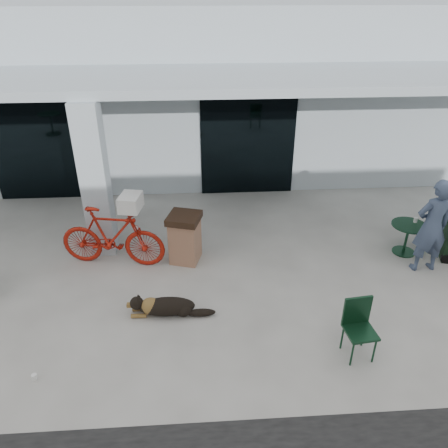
{
  "coord_description": "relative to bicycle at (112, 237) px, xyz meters",
  "views": [
    {
      "loc": [
        0.48,
        -5.66,
        4.96
      ],
      "look_at": [
        0.95,
        1.44,
        1.0
      ],
      "focal_mm": 35.0,
      "sensor_mm": 36.0,
      "label": 1
    }
  ],
  "objects": [
    {
      "name": "overhang",
      "position": [
        1.21,
        1.84,
        2.59
      ],
      "size": [
        22.0,
        2.8,
        0.18
      ],
      "primitive_type": "cube",
      "color": "#A9B6C0",
      "rests_on": "column"
    },
    {
      "name": "storefront_glass_left",
      "position": [
        -1.99,
        3.22,
        0.73
      ],
      "size": [
        2.8,
        0.06,
        2.7
      ],
      "primitive_type": "cube",
      "color": "black",
      "rests_on": "ground"
    },
    {
      "name": "building",
      "position": [
        1.21,
        6.74,
        1.63
      ],
      "size": [
        22.0,
        7.0,
        4.5
      ],
      "primitive_type": "cube",
      "color": "#A9B6C0",
      "rests_on": "ground"
    },
    {
      "name": "laundry_basket",
      "position": [
        0.44,
        -0.08,
        0.77
      ],
      "size": [
        0.45,
        0.55,
        0.29
      ],
      "primitive_type": "cube",
      "rotation": [
        0.0,
        0.0,
        1.39
      ],
      "color": "white",
      "rests_on": "bicycle"
    },
    {
      "name": "person",
      "position": [
        6.05,
        -0.58,
        0.33
      ],
      "size": [
        0.72,
        0.5,
        1.9
      ],
      "primitive_type": "imported",
      "rotation": [
        0.0,
        0.0,
        3.22
      ],
      "color": "#3F4E6A",
      "rests_on": "ground"
    },
    {
      "name": "cup_on_table",
      "position": [
        6.11,
        0.1,
        0.09
      ],
      "size": [
        0.08,
        0.08,
        0.1
      ],
      "primitive_type": "cylinder",
      "rotation": [
        0.0,
        0.0,
        -0.05
      ],
      "color": "white",
      "rests_on": "cafe_table_far"
    },
    {
      "name": "ground",
      "position": [
        1.21,
        -1.76,
        -0.62
      ],
      "size": [
        80.0,
        80.0,
        0.0
      ],
      "primitive_type": "plane",
      "color": "beige",
      "rests_on": "ground"
    },
    {
      "name": "dog",
      "position": [
        1.11,
        -1.61,
        -0.44
      ],
      "size": [
        1.11,
        0.39,
        0.37
      ],
      "primitive_type": null,
      "rotation": [
        0.0,
        0.0,
        -0.02
      ],
      "color": "black",
      "rests_on": "ground"
    },
    {
      "name": "cafe_chair_far_a",
      "position": [
        4.01,
        -2.74,
        -0.15
      ],
      "size": [
        0.48,
        0.52,
        0.95
      ],
      "primitive_type": null,
      "rotation": [
        0.0,
        0.0,
        0.11
      ],
      "color": "#123520",
      "rests_on": "ground"
    },
    {
      "name": "trash_receptacle",
      "position": [
        1.41,
        0.04,
        -0.11
      ],
      "size": [
        0.74,
        0.74,
        1.02
      ],
      "primitive_type": null,
      "rotation": [
        0.0,
        0.0,
        -0.28
      ],
      "color": "#94664C",
      "rests_on": "ground"
    },
    {
      "name": "storefront_glass_right",
      "position": [
        3.01,
        3.22,
        0.73
      ],
      "size": [
        2.4,
        0.06,
        2.7
      ],
      "primitive_type": "cube",
      "color": "black",
      "rests_on": "ground"
    },
    {
      "name": "cup_near_dog",
      "position": [
        -0.71,
        -2.9,
        -0.57
      ],
      "size": [
        0.09,
        0.09,
        0.1
      ],
      "primitive_type": "cylinder",
      "rotation": [
        0.0,
        0.0,
        0.11
      ],
      "color": "white",
      "rests_on": "ground"
    },
    {
      "name": "column",
      "position": [
        -0.29,
        0.54,
        0.94
      ],
      "size": [
        0.5,
        0.5,
        3.12
      ],
      "primitive_type": "cube",
      "color": "#A9B6C0",
      "rests_on": "ground"
    },
    {
      "name": "cafe_table_far",
      "position": [
        5.95,
        0.01,
        -0.29
      ],
      "size": [
        0.74,
        0.74,
        0.66
      ],
      "primitive_type": null,
      "rotation": [
        0.0,
        0.0,
        -0.05
      ],
      "color": "#123520",
      "rests_on": "ground"
    },
    {
      "name": "bicycle",
      "position": [
        0.0,
        0.0,
        0.0
      ],
      "size": [
        2.14,
        0.95,
        1.24
      ],
      "primitive_type": "imported",
      "rotation": [
        0.0,
        0.0,
        1.39
      ],
      "color": "#A61A0D",
      "rests_on": "ground"
    }
  ]
}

